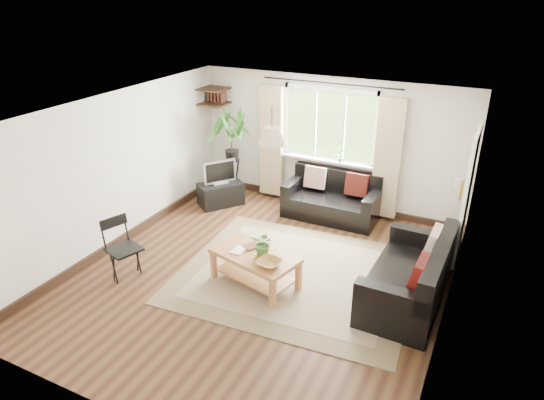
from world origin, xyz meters
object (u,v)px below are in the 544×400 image
at_px(palm_stand, 232,156).
at_px(folding_chair, 124,250).
at_px(sofa_right, 408,272).
at_px(coffee_table, 255,269).
at_px(sofa_back, 332,197).
at_px(tv_stand, 221,194).

xyz_separation_m(palm_stand, folding_chair, (0.04, -3.09, -0.41)).
bearing_deg(sofa_right, folding_chair, -70.09).
distance_m(sofa_right, coffee_table, 2.05).
distance_m(sofa_back, tv_stand, 2.10).
height_order(sofa_back, coffee_table, sofa_back).
relative_size(coffee_table, palm_stand, 0.70).
height_order(palm_stand, folding_chair, palm_stand).
relative_size(coffee_table, folding_chair, 1.35).
distance_m(sofa_back, palm_stand, 2.05).
relative_size(sofa_right, palm_stand, 1.05).
bearing_deg(folding_chair, sofa_back, -12.94).
relative_size(sofa_back, tv_stand, 2.05).
relative_size(sofa_back, sofa_right, 0.91).
bearing_deg(sofa_back, palm_stand, -178.96).
xyz_separation_m(sofa_back, palm_stand, (-2.00, -0.03, 0.47)).
bearing_deg(folding_chair, sofa_right, -52.71).
xyz_separation_m(sofa_right, folding_chair, (-3.69, -1.21, 0.02)).
distance_m(palm_stand, folding_chair, 3.11).
height_order(tv_stand, folding_chair, folding_chair).
bearing_deg(palm_stand, folding_chair, -89.22).
bearing_deg(tv_stand, sofa_back, -42.22).
bearing_deg(tv_stand, coffee_table, -101.98).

